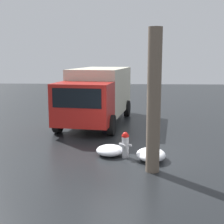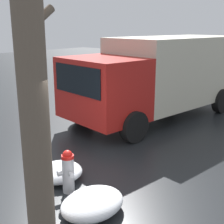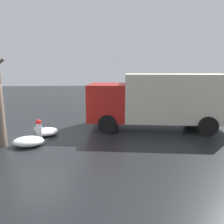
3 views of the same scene
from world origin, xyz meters
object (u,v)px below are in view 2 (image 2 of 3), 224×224
(tree_trunk, at_px, (34,109))
(delivery_truck, at_px, (162,74))
(fire_hydrant, at_px, (68,171))
(pedestrian, at_px, (132,105))

(tree_trunk, xyz_separation_m, delivery_truck, (7.06, 2.31, -0.57))
(fire_hydrant, bearing_deg, tree_trunk, 54.15)
(fire_hydrant, height_order, tree_trunk, tree_trunk)
(tree_trunk, bearing_deg, delivery_truck, 18.11)
(fire_hydrant, height_order, pedestrian, pedestrian)
(delivery_truck, bearing_deg, fire_hydrant, 112.48)
(fire_hydrant, bearing_deg, pedestrian, -143.54)
(fire_hydrant, distance_m, delivery_truck, 6.08)
(tree_trunk, relative_size, delivery_truck, 0.58)
(delivery_truck, height_order, pedestrian, delivery_truck)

